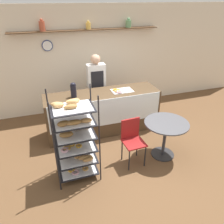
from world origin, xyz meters
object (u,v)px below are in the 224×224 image
cafe_table (166,131)px  cafe_chair (132,137)px  donut_tray_counter (120,91)px  person_worker (96,86)px  pastry_rack (75,138)px  coffee_carafe (73,90)px

cafe_table → cafe_chair: cafe_chair is taller
cafe_chair → donut_tray_counter: 1.27m
cafe_table → cafe_chair: bearing=175.4°
person_worker → pastry_rack: bearing=-115.0°
pastry_rack → person_worker: size_ratio=0.96×
cafe_chair → coffee_carafe: bearing=122.0°
cafe_table → donut_tray_counter: (-0.48, 1.23, 0.40)m
person_worker → cafe_chair: size_ratio=1.91×
person_worker → coffee_carafe: (-0.64, -0.58, 0.19)m
pastry_rack → cafe_table: pastry_rack is taller
pastry_rack → coffee_carafe: pastry_rack is taller
donut_tray_counter → pastry_rack: bearing=-135.0°
donut_tray_counter → coffee_carafe: bearing=178.3°
person_worker → donut_tray_counter: (0.38, -0.61, 0.06)m
cafe_chair → donut_tray_counter: (0.19, 1.18, 0.44)m
person_worker → coffee_carafe: size_ratio=5.30×
cafe_table → donut_tray_counter: size_ratio=1.76×
cafe_chair → coffee_carafe: size_ratio=2.78×
pastry_rack → coffee_carafe: size_ratio=5.07×
coffee_carafe → donut_tray_counter: size_ratio=0.67×
cafe_chair → coffee_carafe: (-0.83, 1.21, 0.57)m
cafe_chair → donut_tray_counter: bearing=78.0°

